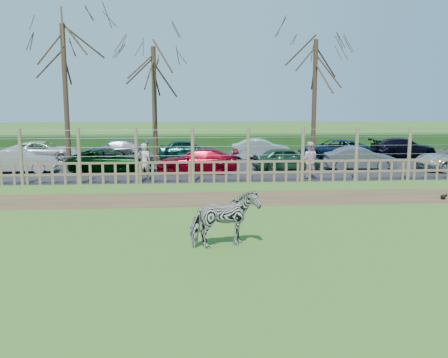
{
  "coord_description": "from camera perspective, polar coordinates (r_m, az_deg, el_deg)",
  "views": [
    {
      "loc": [
        -0.23,
        -14.23,
        3.94
      ],
      "look_at": [
        1.0,
        2.5,
        1.1
      ],
      "focal_mm": 40.0,
      "sensor_mm": 36.0,
      "label": 1
    }
  ],
  "objects": [
    {
      "name": "ground",
      "position": [
        14.77,
        -3.17,
        -5.88
      ],
      "size": [
        120.0,
        120.0,
        0.0
      ],
      "primitive_type": "plane",
      "color": "#59883D",
      "rests_on": "ground"
    },
    {
      "name": "dirt_strip",
      "position": [
        19.14,
        -3.43,
        -2.27
      ],
      "size": [
        34.0,
        2.8,
        0.01
      ],
      "primitive_type": "cube",
      "color": "brown",
      "rests_on": "ground"
    },
    {
      "name": "asphalt",
      "position": [
        29.0,
        -3.72,
        1.82
      ],
      "size": [
        44.0,
        13.0,
        0.04
      ],
      "primitive_type": "cube",
      "color": "#232326",
      "rests_on": "ground"
    },
    {
      "name": "hedge",
      "position": [
        35.89,
        -3.83,
        4.17
      ],
      "size": [
        46.0,
        2.0,
        1.1
      ],
      "primitive_type": "cube",
      "color": "#1E4716",
      "rests_on": "ground"
    },
    {
      "name": "fence",
      "position": [
        22.45,
        -3.58,
        1.56
      ],
      "size": [
        30.16,
        0.16,
        2.5
      ],
      "color": "brown",
      "rests_on": "ground"
    },
    {
      "name": "tree_left",
      "position": [
        27.51,
        -17.82,
        12.66
      ],
      "size": [
        4.8,
        4.8,
        7.88
      ],
      "color": "#3D2B1E",
      "rests_on": "ground"
    },
    {
      "name": "tree_mid",
      "position": [
        27.8,
        -8.02,
        11.43
      ],
      "size": [
        4.8,
        4.8,
        6.83
      ],
      "color": "#3D2B1E",
      "rests_on": "ground"
    },
    {
      "name": "tree_right",
      "position": [
        29.17,
        10.37,
        12.02
      ],
      "size": [
        4.8,
        4.8,
        7.35
      ],
      "color": "#3D2B1E",
      "rests_on": "ground"
    },
    {
      "name": "zebra",
      "position": [
        13.0,
        0.06,
        -4.61
      ],
      "size": [
        1.93,
        1.3,
        1.49
      ],
      "primitive_type": "imported",
      "rotation": [
        0.0,
        0.0,
        1.88
      ],
      "color": "gray",
      "rests_on": "ground"
    },
    {
      "name": "visitor_a",
      "position": [
        23.11,
        -9.13,
        1.94
      ],
      "size": [
        0.65,
        0.45,
        1.72
      ],
      "primitive_type": "imported",
      "rotation": [
        0.0,
        0.0,
        3.19
      ],
      "color": "beige",
      "rests_on": "asphalt"
    },
    {
      "name": "visitor_b",
      "position": [
        23.87,
        9.69,
        2.16
      ],
      "size": [
        0.96,
        0.82,
        1.72
      ],
      "primitive_type": "imported",
      "rotation": [
        0.0,
        0.0,
        2.92
      ],
      "color": "silver",
      "rests_on": "asphalt"
    },
    {
      "name": "crow",
      "position": [
        20.73,
        23.79,
        -1.89
      ],
      "size": [
        0.26,
        0.19,
        0.21
      ],
      "color": "black",
      "rests_on": "ground"
    },
    {
      "name": "car_1",
      "position": [
        27.12,
        -22.39,
        1.9
      ],
      "size": [
        3.74,
        1.6,
        1.2
      ],
      "primitive_type": "imported",
      "rotation": [
        0.0,
        0.0,
        1.66
      ],
      "color": "#B3B0B9",
      "rests_on": "asphalt"
    },
    {
      "name": "car_2",
      "position": [
        25.99,
        -12.69,
        2.08
      ],
      "size": [
        4.46,
        2.31,
        1.2
      ],
      "primitive_type": "imported",
      "rotation": [
        0.0,
        0.0,
        1.65
      ],
      "color": "black",
      "rests_on": "asphalt"
    },
    {
      "name": "car_3",
      "position": [
        25.24,
        -3.06,
        2.09
      ],
      "size": [
        4.22,
        1.9,
        1.2
      ],
      "primitive_type": "imported",
      "rotation": [
        0.0,
        0.0,
        4.66
      ],
      "color": "maroon",
      "rests_on": "asphalt"
    },
    {
      "name": "car_4",
      "position": [
        26.24,
        7.17,
        2.31
      ],
      "size": [
        3.67,
        1.83,
        1.2
      ],
      "primitive_type": "imported",
      "rotation": [
        0.0,
        0.0,
        1.69
      ],
      "color": "#205130",
      "rests_on": "asphalt"
    },
    {
      "name": "car_5",
      "position": [
        27.05,
        15.3,
        2.26
      ],
      "size": [
        3.74,
        1.59,
        1.2
      ],
      "primitive_type": "imported",
      "rotation": [
        0.0,
        0.0,
        1.48
      ],
      "color": "#575866",
      "rests_on": "asphalt"
    },
    {
      "name": "car_8",
      "position": [
        31.31,
        -20.0,
        2.98
      ],
      "size": [
        4.39,
        2.16,
        1.2
      ],
      "primitive_type": "imported",
      "rotation": [
        0.0,
        0.0,
        1.61
      ],
      "color": "silver",
      "rests_on": "asphalt"
    },
    {
      "name": "car_9",
      "position": [
        30.94,
        -12.36,
        3.27
      ],
      "size": [
        4.22,
        1.91,
        1.2
      ],
      "primitive_type": "imported",
      "rotation": [
        0.0,
        0.0,
        4.77
      ],
      "color": "slate",
      "rests_on": "asphalt"
    },
    {
      "name": "car_10",
      "position": [
        30.71,
        -4.22,
        3.42
      ],
      "size": [
        3.54,
        1.46,
        1.2
      ],
      "primitive_type": "imported",
      "rotation": [
        0.0,
        0.0,
        1.56
      ],
      "color": "#104239",
      "rests_on": "asphalt"
    },
    {
      "name": "car_11",
      "position": [
        31.0,
        4.27,
        3.48
      ],
      "size": [
        3.71,
        1.49,
        1.2
      ],
      "primitive_type": "imported",
      "rotation": [
        0.0,
        0.0,
        1.51
      ],
      "color": "#B1BEC1",
      "rests_on": "asphalt"
    },
    {
      "name": "car_12",
      "position": [
        31.36,
        12.39,
        3.35
      ],
      "size": [
        4.53,
        2.52,
        1.2
      ],
      "primitive_type": "imported",
      "rotation": [
        0.0,
        0.0,
        4.59
      ],
      "color": "#101F40",
      "rests_on": "asphalt"
    },
    {
      "name": "car_13",
      "position": [
        33.49,
        19.8,
        3.39
      ],
      "size": [
        4.2,
        1.84,
        1.2
      ],
      "primitive_type": "imported",
      "rotation": [
        0.0,
        0.0,
        1.61
      ],
      "color": "black",
      "rests_on": "asphalt"
    }
  ]
}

